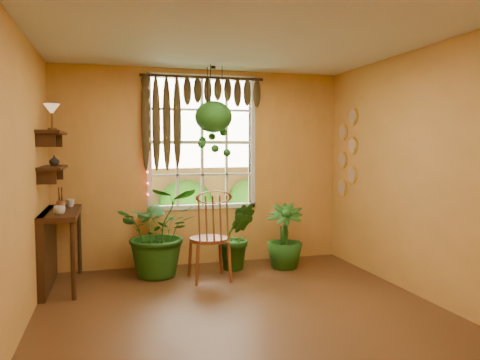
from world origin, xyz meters
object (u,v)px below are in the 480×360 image
at_px(potted_plant_mid, 237,236).
at_px(hanging_basket, 214,121).
at_px(counter_ledge, 52,240).
at_px(windsor_chair, 210,250).
at_px(potted_plant_left, 160,231).

bearing_deg(potted_plant_mid, hanging_basket, 154.69).
bearing_deg(counter_ledge, potted_plant_mid, 5.02).
bearing_deg(potted_plant_mid, windsor_chair, -138.07).
bearing_deg(potted_plant_left, windsor_chair, -32.08).
distance_m(windsor_chair, hanging_basket, 1.71).
distance_m(potted_plant_left, hanging_basket, 1.61).
relative_size(potted_plant_mid, hanging_basket, 0.74).
height_order(counter_ledge, hanging_basket, hanging_basket).
distance_m(windsor_chair, potted_plant_mid, 0.61).
relative_size(windsor_chair, hanging_basket, 1.06).
bearing_deg(potted_plant_left, counter_ledge, -173.13).
bearing_deg(windsor_chair, potted_plant_left, 144.71).
height_order(windsor_chair, potted_plant_left, windsor_chair).
bearing_deg(hanging_basket, windsor_chair, -107.17).
xyz_separation_m(potted_plant_mid, hanging_basket, (-0.29, 0.13, 1.53)).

